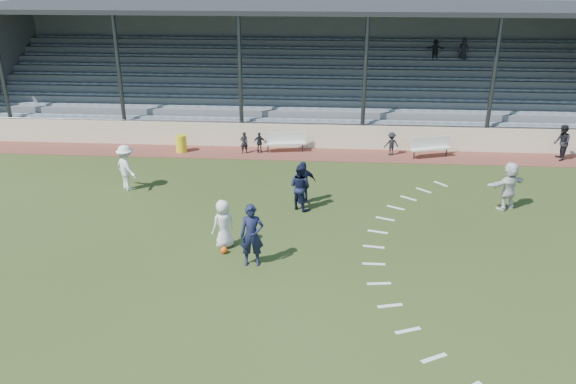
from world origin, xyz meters
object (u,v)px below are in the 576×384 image
(bench_right, at_px, (431,145))
(player_navy_lead, at_px, (252,235))
(trash_bin, at_px, (181,143))
(football, at_px, (224,250))
(official, at_px, (562,143))
(bench_left, at_px, (285,140))
(player_white_lead, at_px, (223,224))

(bench_right, distance_m, player_navy_lead, 12.94)
(bench_right, distance_m, trash_bin, 12.02)
(bench_right, height_order, football, bench_right)
(football, xyz_separation_m, player_navy_lead, (1.01, -0.63, 0.88))
(football, bearing_deg, official, 35.88)
(bench_left, bearing_deg, player_navy_lead, -100.83)
(bench_left, distance_m, player_navy_lead, 11.15)
(player_navy_lead, bearing_deg, official, 33.52)
(football, height_order, player_navy_lead, player_navy_lead)
(player_white_lead, distance_m, official, 17.19)
(bench_left, relative_size, trash_bin, 2.43)
(trash_bin, bearing_deg, bench_left, 5.26)
(football, bearing_deg, trash_bin, 111.30)
(trash_bin, height_order, official, official)
(bench_right, height_order, trash_bin, bench_right)
(player_white_lead, bearing_deg, official, 171.77)
(trash_bin, distance_m, football, 10.79)
(football, xyz_separation_m, player_white_lead, (-0.07, 0.45, 0.71))
(bench_right, relative_size, official, 1.21)
(player_navy_lead, bearing_deg, trash_bin, 108.68)
(bench_right, xyz_separation_m, player_navy_lead, (-7.09, -10.82, 0.41))
(trash_bin, relative_size, player_white_lead, 0.51)
(trash_bin, height_order, player_navy_lead, player_navy_lead)
(trash_bin, relative_size, football, 3.74)
(bench_left, relative_size, player_navy_lead, 1.03)
(bench_right, height_order, player_white_lead, player_white_lead)
(bench_left, bearing_deg, bench_right, -12.75)
(player_white_lead, bearing_deg, trash_bin, -110.91)
(bench_left, height_order, trash_bin, bench_left)
(football, height_order, player_white_lead, player_white_lead)
(bench_right, height_order, player_navy_lead, player_navy_lead)
(official, bearing_deg, player_white_lead, -50.47)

